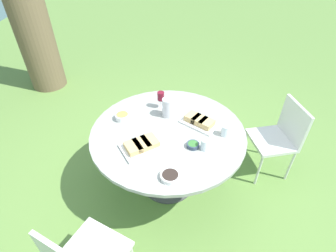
{
  "coord_description": "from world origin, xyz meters",
  "views": [
    {
      "loc": [
        -1.91,
        -0.07,
        2.37
      ],
      "look_at": [
        0.0,
        0.0,
        0.82
      ],
      "focal_mm": 28.0,
      "sensor_mm": 36.0,
      "label": 1
    }
  ],
  "objects_px": {
    "wine_glass": "(161,97)",
    "water_pitcher": "(168,108)",
    "dining_table": "(168,139)",
    "chair_near_right": "(280,134)"
  },
  "relations": [
    {
      "from": "water_pitcher",
      "to": "wine_glass",
      "type": "xyz_separation_m",
      "value": [
        0.15,
        0.08,
        0.03
      ]
    },
    {
      "from": "dining_table",
      "to": "water_pitcher",
      "type": "bearing_deg",
      "value": 2.88
    },
    {
      "from": "dining_table",
      "to": "chair_near_right",
      "type": "relative_size",
      "value": 1.67
    },
    {
      "from": "dining_table",
      "to": "water_pitcher",
      "type": "relative_size",
      "value": 7.39
    },
    {
      "from": "dining_table",
      "to": "water_pitcher",
      "type": "height_order",
      "value": "water_pitcher"
    },
    {
      "from": "chair_near_right",
      "to": "wine_glass",
      "type": "relative_size",
      "value": 4.72
    },
    {
      "from": "chair_near_right",
      "to": "wine_glass",
      "type": "xyz_separation_m",
      "value": [
        0.12,
        1.29,
        0.37
      ]
    },
    {
      "from": "dining_table",
      "to": "chair_near_right",
      "type": "bearing_deg",
      "value": -77.4
    },
    {
      "from": "wine_glass",
      "to": "water_pitcher",
      "type": "bearing_deg",
      "value": -152.24
    },
    {
      "from": "water_pitcher",
      "to": "dining_table",
      "type": "bearing_deg",
      "value": -177.12
    }
  ]
}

